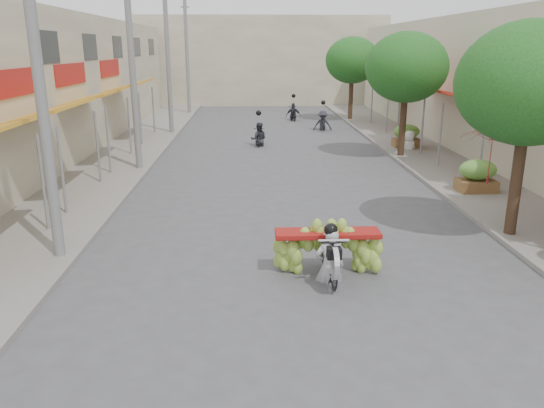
% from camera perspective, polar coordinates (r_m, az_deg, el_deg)
% --- Properties ---
extents(ground, '(120.00, 120.00, 0.00)m').
position_cam_1_polar(ground, '(9.56, 4.57, -12.37)').
color(ground, '#4E4E53').
rests_on(ground, ground).
extents(sidewalk_left, '(4.00, 60.00, 0.12)m').
position_cam_1_polar(sidewalk_left, '(24.46, -16.38, 5.16)').
color(sidewalk_left, gray).
rests_on(sidewalk_left, ground).
extents(sidewalk_right, '(4.00, 60.00, 0.12)m').
position_cam_1_polar(sidewalk_right, '(25.08, 16.56, 5.41)').
color(sidewalk_right, gray).
rests_on(sidewalk_right, ground).
extents(far_building, '(20.00, 6.00, 7.00)m').
position_cam_1_polar(far_building, '(46.32, -1.06, 15.18)').
color(far_building, '#B7AB91').
rests_on(far_building, ground).
extents(utility_pole_near, '(0.60, 0.24, 8.00)m').
position_cam_1_polar(utility_pole_near, '(12.11, -23.82, 12.42)').
color(utility_pole_near, slate).
rests_on(utility_pole_near, ground).
extents(utility_pole_mid, '(0.60, 0.24, 8.00)m').
position_cam_1_polar(utility_pole_mid, '(20.76, -14.84, 14.41)').
color(utility_pole_mid, slate).
rests_on(utility_pole_mid, ground).
extents(utility_pole_far, '(0.60, 0.24, 8.00)m').
position_cam_1_polar(utility_pole_far, '(29.62, -11.13, 15.12)').
color(utility_pole_far, slate).
rests_on(utility_pole_far, ground).
extents(utility_pole_back, '(0.60, 0.24, 8.00)m').
position_cam_1_polar(utility_pole_back, '(38.54, -9.13, 15.48)').
color(utility_pole_back, slate).
rests_on(utility_pole_back, ground).
extents(street_tree_near, '(3.40, 3.40, 5.25)m').
position_cam_1_polar(street_tree_near, '(13.93, 25.96, 11.53)').
color(street_tree_near, '#3A2719').
rests_on(street_tree_near, ground).
extents(street_tree_mid, '(3.40, 3.40, 5.25)m').
position_cam_1_polar(street_tree_mid, '(23.24, 14.28, 14.02)').
color(street_tree_mid, '#3A2719').
rests_on(street_tree_mid, ground).
extents(street_tree_far, '(3.40, 3.40, 5.25)m').
position_cam_1_polar(street_tree_far, '(34.92, 8.64, 15.02)').
color(street_tree_far, '#3A2719').
rests_on(street_tree_far, ground).
extents(produce_crate_mid, '(1.20, 0.88, 1.16)m').
position_cam_1_polar(produce_crate_mid, '(18.27, 21.23, 3.10)').
color(produce_crate_mid, brown).
rests_on(produce_crate_mid, ground).
extents(produce_crate_far, '(1.20, 0.88, 1.16)m').
position_cam_1_polar(produce_crate_far, '(25.66, 14.28, 7.31)').
color(produce_crate_far, brown).
rests_on(produce_crate_far, ground).
extents(banana_motorbike, '(2.20, 1.86, 2.09)m').
position_cam_1_polar(banana_motorbike, '(10.97, 6.14, -4.46)').
color(banana_motorbike, black).
rests_on(banana_motorbike, ground).
extents(market_umbrella, '(2.13, 2.13, 1.67)m').
position_cam_1_polar(market_umbrella, '(16.36, 22.86, 7.63)').
color(market_umbrella, '#A51629').
rests_on(market_umbrella, ground).
extents(pedestrian, '(0.96, 0.82, 1.67)m').
position_cam_1_polar(pedestrian, '(25.03, 14.64, 7.63)').
color(pedestrian, white).
rests_on(pedestrian, ground).
extents(bg_motorbike_a, '(0.81, 1.42, 1.95)m').
position_cam_1_polar(bg_motorbike_a, '(25.76, -1.44, 8.01)').
color(bg_motorbike_a, black).
rests_on(bg_motorbike_a, ground).
extents(bg_motorbike_b, '(1.08, 1.65, 1.95)m').
position_cam_1_polar(bg_motorbike_b, '(30.79, 5.49, 9.48)').
color(bg_motorbike_b, black).
rests_on(bg_motorbike_b, ground).
extents(bg_motorbike_c, '(0.99, 1.58, 1.95)m').
position_cam_1_polar(bg_motorbike_c, '(34.92, 2.32, 10.29)').
color(bg_motorbike_c, black).
rests_on(bg_motorbike_c, ground).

